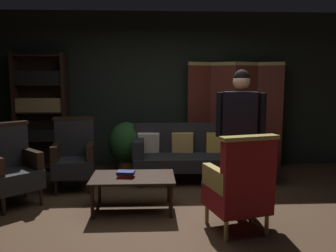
% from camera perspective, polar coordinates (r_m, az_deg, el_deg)
% --- Properties ---
extents(ground_plane, '(10.00, 10.00, 0.00)m').
position_cam_1_polar(ground_plane, '(4.21, 0.54, -14.36)').
color(ground_plane, '#3D2819').
extents(back_wall, '(7.20, 0.10, 2.80)m').
position_cam_1_polar(back_wall, '(6.36, -0.71, 5.95)').
color(back_wall, black).
rests_on(back_wall, ground_plane).
extents(folding_screen, '(1.71, 0.28, 1.90)m').
position_cam_1_polar(folding_screen, '(6.31, 10.92, 2.03)').
color(folding_screen, '#5B2319').
rests_on(folding_screen, ground_plane).
extents(bookshelf, '(0.90, 0.32, 2.05)m').
position_cam_1_polar(bookshelf, '(6.41, -20.22, 2.73)').
color(bookshelf, black).
rests_on(bookshelf, ground_plane).
extents(velvet_couch, '(2.12, 0.78, 0.88)m').
position_cam_1_polar(velvet_couch, '(5.53, 5.39, -4.16)').
color(velvet_couch, black).
rests_on(velvet_couch, ground_plane).
extents(coffee_table, '(1.00, 0.64, 0.42)m').
position_cam_1_polar(coffee_table, '(4.25, -5.82, -8.88)').
color(coffee_table, black).
rests_on(coffee_table, ground_plane).
extents(armchair_gilt_accent, '(0.71, 0.71, 1.04)m').
position_cam_1_polar(armchair_gilt_accent, '(3.68, 11.77, -9.69)').
color(armchair_gilt_accent, tan).
rests_on(armchair_gilt_accent, ground_plane).
extents(armchair_wing_left, '(0.64, 0.64, 1.04)m').
position_cam_1_polar(armchair_wing_left, '(5.20, -15.27, -4.76)').
color(armchair_wing_left, black).
rests_on(armchair_wing_left, ground_plane).
extents(armchair_wing_right, '(0.82, 0.82, 1.04)m').
position_cam_1_polar(armchair_wing_right, '(4.81, -24.51, -6.15)').
color(armchair_wing_right, black).
rests_on(armchair_wing_right, ground_plane).
extents(standing_figure, '(0.56, 0.33, 1.70)m').
position_cam_1_polar(standing_figure, '(4.23, 11.87, -0.05)').
color(standing_figure, black).
rests_on(standing_figure, ground_plane).
extents(potted_plant, '(0.60, 0.60, 0.89)m').
position_cam_1_polar(potted_plant, '(5.76, -6.86, -3.10)').
color(potted_plant, brown).
rests_on(potted_plant, ground_plane).
extents(book_red_leather, '(0.22, 0.17, 0.03)m').
position_cam_1_polar(book_red_leather, '(4.22, -7.00, -8.14)').
color(book_red_leather, maroon).
rests_on(book_red_leather, coffee_table).
extents(book_navy_cloth, '(0.22, 0.17, 0.04)m').
position_cam_1_polar(book_navy_cloth, '(4.21, -7.00, -7.67)').
color(book_navy_cloth, navy).
rests_on(book_navy_cloth, book_red_leather).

